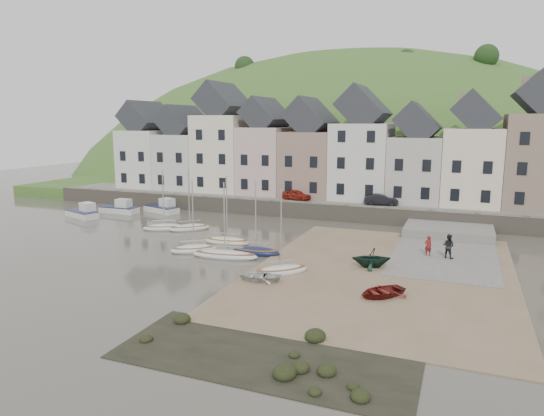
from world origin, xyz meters
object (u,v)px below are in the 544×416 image
at_px(rowboat_white, 259,276).
at_px(rowboat_red, 381,291).
at_px(sailboat_0, 164,227).
at_px(car_right, 381,200).
at_px(person_dark, 448,246).
at_px(rowboat_green, 371,258).
at_px(person_red, 428,246).
at_px(car_left, 296,195).

relative_size(rowboat_white, rowboat_red, 0.92).
bearing_deg(rowboat_white, sailboat_0, -137.41).
bearing_deg(car_right, person_dark, -164.07).
bearing_deg(rowboat_green, person_dark, 112.29).
bearing_deg(rowboat_red, person_red, 120.96).
bearing_deg(person_dark, car_left, -17.33).
height_order(person_dark, car_right, car_right).
bearing_deg(rowboat_red, sailboat_0, -164.17).
xyz_separation_m(rowboat_red, person_red, (1.97, 10.64, 0.54)).
height_order(rowboat_red, car_right, car_right).
xyz_separation_m(sailboat_0, rowboat_green, (21.69, -5.31, 0.54)).
height_order(rowboat_white, person_red, person_red).
bearing_deg(person_dark, rowboat_green, 62.87).
height_order(person_red, car_left, car_left).
height_order(car_left, car_right, car_left).
bearing_deg(car_right, person_red, -168.85).
bearing_deg(sailboat_0, rowboat_white, -36.49).
bearing_deg(rowboat_green, car_right, 168.39).
relative_size(rowboat_red, car_right, 0.85).
bearing_deg(person_red, sailboat_0, -29.84).
bearing_deg(rowboat_white, rowboat_red, 78.91).
height_order(person_red, person_dark, person_dark).
distance_m(sailboat_0, car_right, 23.64).
relative_size(sailboat_0, rowboat_red, 2.00).
height_order(sailboat_0, car_right, sailboat_0).
xyz_separation_m(car_left, car_right, (9.96, 0.00, -0.00)).
bearing_deg(car_left, person_red, -120.35).
xyz_separation_m(rowboat_red, person_dark, (3.51, 10.47, 0.70)).
distance_m(sailboat_0, car_left, 16.54).
distance_m(sailboat_0, person_red, 25.39).
relative_size(rowboat_white, person_red, 1.80).
xyz_separation_m(sailboat_0, person_dark, (26.91, -0.75, 0.82)).
distance_m(rowboat_white, person_dark, 15.75).
xyz_separation_m(sailboat_0, rowboat_white, (15.15, -11.20, 0.10)).
bearing_deg(person_dark, rowboat_red, 93.23).
bearing_deg(sailboat_0, car_right, 34.99).
bearing_deg(rowboat_white, car_left, -177.72).
bearing_deg(rowboat_green, sailboat_0, -122.61).
height_order(rowboat_green, person_red, person_red).
relative_size(sailboat_0, person_red, 3.90).
bearing_deg(rowboat_red, rowboat_white, -138.72).
xyz_separation_m(person_dark, car_left, (-17.57, 14.26, 1.13)).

